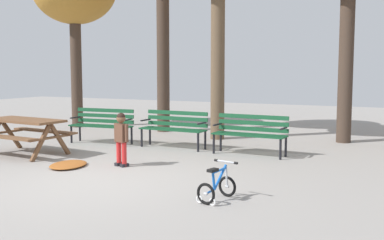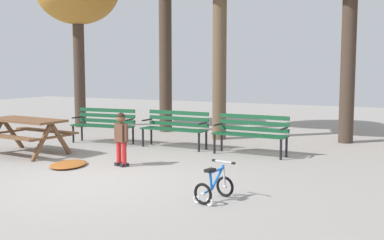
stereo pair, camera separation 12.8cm
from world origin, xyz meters
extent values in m
plane|color=gray|center=(0.00, 0.00, 0.00)|extent=(36.00, 36.00, 0.00)
cube|color=brown|center=(-2.84, 1.40, 0.74)|extent=(1.86, 0.92, 0.05)
cube|color=brown|center=(-2.89, 0.85, 0.45)|extent=(1.81, 0.41, 0.04)
cube|color=brown|center=(-2.79, 1.95, 0.45)|extent=(1.81, 0.41, 0.04)
cube|color=brown|center=(-3.59, 1.72, 0.36)|extent=(0.11, 0.57, 0.76)
cube|color=brown|center=(-3.62, 1.47, 0.42)|extent=(0.18, 1.10, 0.04)
cube|color=brown|center=(-2.09, 1.08, 0.36)|extent=(0.11, 0.57, 0.76)
cube|color=brown|center=(-2.04, 1.58, 0.36)|extent=(0.11, 0.57, 0.76)
cube|color=brown|center=(-2.06, 1.33, 0.42)|extent=(0.18, 1.10, 0.04)
cube|color=#144728|center=(-2.29, 3.50, 0.44)|extent=(1.60, 0.19, 0.03)
cube|color=#144728|center=(-2.28, 3.38, 0.44)|extent=(1.60, 0.19, 0.03)
cube|color=#144728|center=(-2.27, 3.26, 0.44)|extent=(1.60, 0.19, 0.03)
cube|color=#144728|center=(-2.26, 3.14, 0.44)|extent=(1.60, 0.19, 0.03)
cube|color=#144728|center=(-2.29, 3.54, 0.54)|extent=(1.60, 0.16, 0.09)
cube|color=#144728|center=(-2.29, 3.54, 0.67)|extent=(1.60, 0.16, 0.09)
cube|color=#144728|center=(-2.29, 3.54, 0.81)|extent=(1.60, 0.16, 0.09)
cylinder|color=black|center=(-1.51, 3.21, 0.22)|extent=(0.05, 0.05, 0.44)
cylinder|color=black|center=(-1.54, 3.57, 0.22)|extent=(0.05, 0.05, 0.44)
cube|color=black|center=(-1.53, 3.39, 0.62)|extent=(0.07, 0.40, 0.03)
cylinder|color=black|center=(-3.01, 3.11, 0.22)|extent=(0.05, 0.05, 0.44)
cylinder|color=black|center=(-3.04, 3.46, 0.22)|extent=(0.05, 0.05, 0.44)
cube|color=black|center=(-3.02, 3.28, 0.62)|extent=(0.07, 0.40, 0.03)
cube|color=#144728|center=(-0.37, 3.69, 0.44)|extent=(1.60, 0.12, 0.03)
cube|color=#144728|center=(-0.37, 3.57, 0.44)|extent=(1.60, 0.12, 0.03)
cube|color=#144728|center=(-0.37, 3.45, 0.44)|extent=(1.60, 0.12, 0.03)
cube|color=#144728|center=(-0.38, 3.33, 0.44)|extent=(1.60, 0.12, 0.03)
cube|color=#144728|center=(-0.37, 3.73, 0.54)|extent=(1.60, 0.09, 0.09)
cube|color=#144728|center=(-0.37, 3.73, 0.67)|extent=(1.60, 0.09, 0.09)
cube|color=#144728|center=(-0.37, 3.73, 0.81)|extent=(1.60, 0.09, 0.09)
cylinder|color=black|center=(0.37, 3.33, 0.22)|extent=(0.05, 0.05, 0.44)
cylinder|color=black|center=(0.38, 3.69, 0.22)|extent=(0.05, 0.05, 0.44)
cube|color=black|center=(0.38, 3.51, 0.62)|extent=(0.05, 0.40, 0.03)
cylinder|color=black|center=(-1.13, 3.37, 0.22)|extent=(0.05, 0.05, 0.44)
cylinder|color=black|center=(-1.12, 3.73, 0.22)|extent=(0.05, 0.05, 0.44)
cube|color=black|center=(-1.12, 3.55, 0.62)|extent=(0.05, 0.40, 0.03)
cube|color=#144728|center=(1.53, 3.59, 0.44)|extent=(1.60, 0.13, 0.03)
cube|color=#144728|center=(1.53, 3.47, 0.44)|extent=(1.60, 0.13, 0.03)
cube|color=#144728|center=(1.52, 3.35, 0.44)|extent=(1.60, 0.13, 0.03)
cube|color=#144728|center=(1.52, 3.23, 0.44)|extent=(1.60, 0.13, 0.03)
cube|color=#144728|center=(1.54, 3.63, 0.54)|extent=(1.60, 0.11, 0.09)
cube|color=#144728|center=(1.54, 3.63, 0.67)|extent=(1.60, 0.11, 0.09)
cube|color=#144728|center=(1.54, 3.63, 0.81)|extent=(1.60, 0.11, 0.09)
cylinder|color=black|center=(2.27, 3.22, 0.22)|extent=(0.05, 0.05, 0.44)
cylinder|color=black|center=(2.28, 3.58, 0.22)|extent=(0.05, 0.05, 0.44)
cube|color=black|center=(2.28, 3.40, 0.62)|extent=(0.06, 0.40, 0.03)
cylinder|color=black|center=(0.77, 3.28, 0.22)|extent=(0.05, 0.05, 0.44)
cylinder|color=black|center=(0.79, 3.64, 0.22)|extent=(0.05, 0.05, 0.44)
cube|color=black|center=(0.78, 3.46, 0.62)|extent=(0.06, 0.40, 0.03)
cylinder|color=red|center=(-0.18, 1.24, 0.23)|extent=(0.09, 0.09, 0.47)
cube|color=black|center=(-0.18, 1.24, 0.03)|extent=(0.13, 0.18, 0.06)
cylinder|color=red|center=(-0.34, 1.28, 0.23)|extent=(0.09, 0.09, 0.47)
cube|color=black|center=(-0.34, 1.28, 0.03)|extent=(0.13, 0.18, 0.06)
cube|color=brown|center=(-0.26, 1.26, 0.64)|extent=(0.27, 0.21, 0.34)
sphere|color=brown|center=(-0.26, 1.26, 0.91)|extent=(0.17, 0.17, 0.17)
sphere|color=black|center=(-0.26, 1.26, 0.94)|extent=(0.16, 0.16, 0.16)
cylinder|color=brown|center=(-0.11, 1.21, 0.65)|extent=(0.07, 0.07, 0.32)
cylinder|color=brown|center=(-0.41, 1.31, 0.65)|extent=(0.07, 0.07, 0.32)
torus|color=black|center=(2.35, 0.12, 0.15)|extent=(0.30, 0.10, 0.30)
cylinder|color=silver|center=(2.35, 0.12, 0.15)|extent=(0.06, 0.05, 0.04)
torus|color=black|center=(2.24, -0.39, 0.15)|extent=(0.30, 0.10, 0.30)
cylinder|color=silver|center=(2.24, -0.39, 0.15)|extent=(0.06, 0.05, 0.04)
torus|color=white|center=(2.13, -0.37, 0.05)|extent=(0.11, 0.05, 0.11)
torus|color=white|center=(2.35, -0.42, 0.05)|extent=(0.11, 0.05, 0.11)
cylinder|color=blue|center=(2.31, -0.06, 0.32)|extent=(0.10, 0.31, 0.32)
cylinder|color=blue|center=(2.28, -0.22, 0.30)|extent=(0.05, 0.08, 0.27)
cylinder|color=blue|center=(2.26, -0.30, 0.16)|extent=(0.07, 0.20, 0.05)
cylinder|color=silver|center=(2.34, 0.10, 0.31)|extent=(0.05, 0.08, 0.32)
cylinder|color=blue|center=(2.31, -0.08, 0.42)|extent=(0.10, 0.32, 0.05)
cube|color=black|center=(2.27, -0.24, 0.45)|extent=(0.12, 0.19, 0.04)
cylinder|color=silver|center=(2.34, 0.08, 0.52)|extent=(0.34, 0.09, 0.02)
cylinder|color=black|center=(2.17, 0.11, 0.52)|extent=(0.06, 0.05, 0.04)
cylinder|color=black|center=(2.51, 0.04, 0.52)|extent=(0.06, 0.05, 0.04)
ellipsoid|color=#9E5623|center=(-1.15, 0.80, 0.04)|extent=(0.89, 1.07, 0.07)
cylinder|color=#423328|center=(-5.02, 5.80, 1.70)|extent=(0.35, 0.35, 3.41)
cylinder|color=#423328|center=(-2.04, 6.06, 2.20)|extent=(0.37, 0.37, 4.39)
cylinder|color=brown|center=(-0.01, 5.33, 2.01)|extent=(0.36, 0.36, 4.02)
cylinder|color=#423328|center=(3.06, 6.17, 1.96)|extent=(0.36, 0.36, 3.91)
camera|label=1|loc=(4.85, -6.20, 1.85)|focal=44.86mm
camera|label=2|loc=(4.97, -6.14, 1.85)|focal=44.86mm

